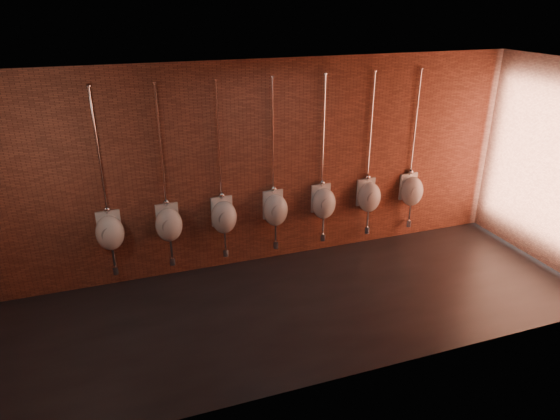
% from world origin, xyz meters
% --- Properties ---
extents(ground, '(8.50, 8.50, 0.00)m').
position_xyz_m(ground, '(0.00, 0.00, 0.00)').
color(ground, black).
rests_on(ground, ground).
extents(room_shell, '(8.54, 3.04, 3.22)m').
position_xyz_m(room_shell, '(0.00, 0.00, 2.01)').
color(room_shell, black).
rests_on(room_shell, ground).
extents(urinal_0, '(0.42, 0.37, 2.72)m').
position_xyz_m(urinal_0, '(-2.34, 1.36, 0.92)').
color(urinal_0, silver).
rests_on(urinal_0, ground).
extents(urinal_1, '(0.42, 0.37, 2.72)m').
position_xyz_m(urinal_1, '(-1.51, 1.36, 0.92)').
color(urinal_1, silver).
rests_on(urinal_1, ground).
extents(urinal_2, '(0.42, 0.37, 2.72)m').
position_xyz_m(urinal_2, '(-0.68, 1.36, 0.92)').
color(urinal_2, silver).
rests_on(urinal_2, ground).
extents(urinal_3, '(0.42, 0.37, 2.72)m').
position_xyz_m(urinal_3, '(0.15, 1.36, 0.92)').
color(urinal_3, silver).
rests_on(urinal_3, ground).
extents(urinal_4, '(0.42, 0.37, 2.72)m').
position_xyz_m(urinal_4, '(0.98, 1.36, 0.92)').
color(urinal_4, silver).
rests_on(urinal_4, ground).
extents(urinal_5, '(0.42, 0.37, 2.72)m').
position_xyz_m(urinal_5, '(1.82, 1.36, 0.92)').
color(urinal_5, silver).
rests_on(urinal_5, ground).
extents(urinal_6, '(0.42, 0.37, 2.72)m').
position_xyz_m(urinal_6, '(2.65, 1.36, 0.92)').
color(urinal_6, silver).
rests_on(urinal_6, ground).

